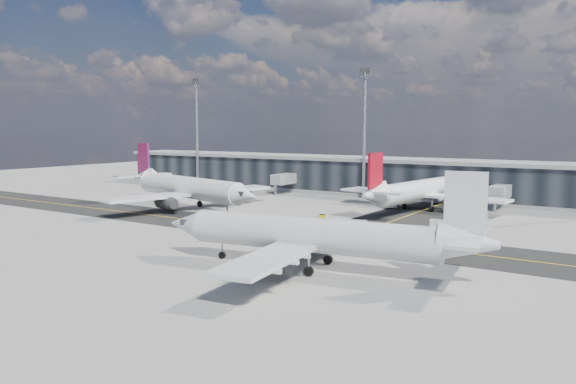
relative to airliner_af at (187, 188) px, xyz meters
name	(u,v)px	position (x,y,z in m)	size (l,w,h in m)	color
ground	(228,230)	(21.66, -13.92, -4.12)	(300.00, 300.00, 0.00)	gray
taxiway_lanes	(287,223)	(25.57, -3.18, -4.11)	(180.00, 63.00, 0.03)	black
terminal_concourse	(377,178)	(21.70, 41.01, -0.03)	(152.00, 19.80, 8.80)	black
floodlight_masts	(364,128)	(21.66, 34.08, 11.48)	(102.50, 0.70, 28.90)	gray
airliner_af	(187,188)	(0.00, 0.00, 0.00)	(41.70, 35.86, 12.48)	white
airliner_redtail	(419,191)	(38.91, 22.51, -0.30)	(33.39, 39.06, 11.57)	white
airliner_near	(316,236)	(45.35, -27.35, -0.32)	(38.87, 33.26, 11.52)	silver
baggage_tug	(319,220)	(30.96, -1.90, -3.27)	(3.01, 2.34, 1.71)	yellow
service_van	(393,203)	(33.15, 23.62, -3.28)	(2.79, 6.05, 1.68)	white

